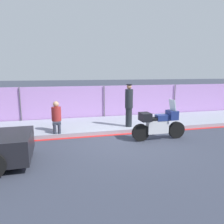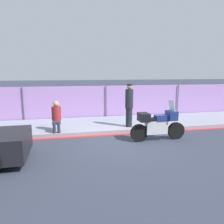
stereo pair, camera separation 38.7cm
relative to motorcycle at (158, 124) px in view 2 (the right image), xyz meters
name	(u,v)px [view 2 (the right image)]	position (x,y,z in m)	size (l,w,h in m)	color
ground_plane	(126,142)	(-1.22, 0.01, -0.62)	(120.00, 120.00, 0.00)	#333847
sidewalk	(112,124)	(-1.22, 2.56, -0.54)	(31.18, 2.93, 0.16)	#8E93A3
curb_paint_stripe	(119,134)	(-1.22, 1.01, -0.62)	(31.18, 0.18, 0.01)	red
storefront_fence	(106,103)	(-1.22, 4.12, 0.28)	(29.62, 0.16, 1.80)	#AD7FC6
motorcycle	(158,124)	(0.00, 0.00, 0.00)	(2.13, 0.51, 1.52)	black
officer_standing	(129,105)	(-0.64, 1.60, 0.51)	(0.34, 0.34, 1.86)	#1E2328
person_seated_on_curb	(56,115)	(-3.72, 1.54, 0.21)	(0.38, 0.64, 1.23)	#2D3342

